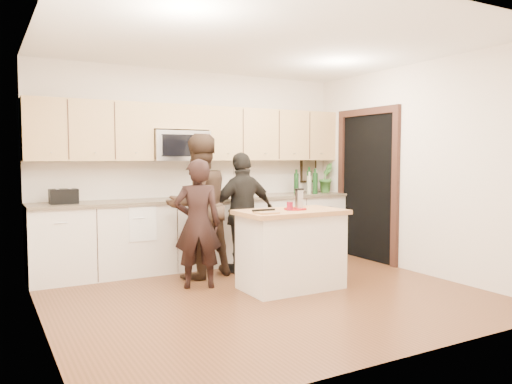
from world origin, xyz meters
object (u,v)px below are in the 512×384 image
woman_right (243,213)px  toaster (64,196)px  island (291,249)px  woman_center (198,206)px  woman_left (198,224)px

woman_right → toaster: bearing=-20.0°
island → woman_right: (-0.10, 0.99, 0.33)m
toaster → woman_center: (1.49, -0.58, -0.14)m
toaster → woman_center: bearing=-21.2°
woman_left → island: bearing=169.1°
woman_left → woman_center: woman_center is taller
toaster → woman_left: woman_left is taller
toaster → woman_left: 1.68m
island → woman_left: woman_left is taller
toaster → woman_left: bearing=-39.0°
toaster → woman_right: woman_right is taller
island → woman_center: bearing=124.8°
toaster → woman_center: size_ratio=0.18×
woman_center → woman_right: woman_center is taller
island → toaster: 2.78m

